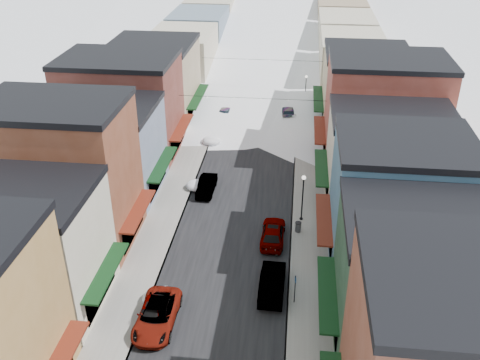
% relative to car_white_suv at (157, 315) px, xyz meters
% --- Properties ---
extents(road, '(10.00, 160.00, 0.01)m').
position_rel_car_white_suv_xyz_m(road, '(3.86, 48.81, -0.77)').
color(road, black).
rests_on(road, ground).
extents(sidewalk_left, '(3.20, 160.00, 0.15)m').
position_rel_car_white_suv_xyz_m(sidewalk_left, '(-2.74, 48.81, -0.70)').
color(sidewalk_left, gray).
rests_on(sidewalk_left, ground).
extents(sidewalk_right, '(3.20, 160.00, 0.15)m').
position_rel_car_white_suv_xyz_m(sidewalk_right, '(10.46, 48.81, -0.70)').
color(sidewalk_right, gray).
rests_on(sidewalk_right, ground).
extents(curb_left, '(0.10, 160.00, 0.15)m').
position_rel_car_white_suv_xyz_m(curb_left, '(-1.19, 48.81, -0.70)').
color(curb_left, slate).
rests_on(curb_left, ground).
extents(curb_right, '(0.10, 160.00, 0.15)m').
position_rel_car_white_suv_xyz_m(curb_right, '(8.91, 48.81, -0.70)').
color(curb_right, slate).
rests_on(curb_right, ground).
extents(bldg_l_cream, '(11.30, 8.20, 9.50)m').
position_rel_car_white_suv_xyz_m(bldg_l_cream, '(-9.33, 1.31, 3.98)').
color(bldg_l_cream, beige).
rests_on(bldg_l_cream, ground).
extents(bldg_l_brick_near, '(12.30, 8.20, 12.50)m').
position_rel_car_white_suv_xyz_m(bldg_l_brick_near, '(-9.83, 9.31, 5.48)').
color(bldg_l_brick_near, brown).
rests_on(bldg_l_brick_near, ground).
extents(bldg_l_grayblue, '(11.30, 9.20, 9.00)m').
position_rel_car_white_suv_xyz_m(bldg_l_grayblue, '(-9.33, 17.81, 3.73)').
color(bldg_l_grayblue, slate).
rests_on(bldg_l_grayblue, ground).
extents(bldg_l_brick_far, '(13.30, 9.20, 11.00)m').
position_rel_car_white_suv_xyz_m(bldg_l_brick_far, '(-10.33, 26.81, 4.73)').
color(bldg_l_brick_far, maroon).
rests_on(bldg_l_brick_far, ground).
extents(bldg_l_tan, '(11.30, 11.20, 10.00)m').
position_rel_car_white_suv_xyz_m(bldg_l_tan, '(-9.33, 36.81, 4.23)').
color(bldg_l_tan, '#9E8868').
rests_on(bldg_l_tan, ground).
extents(bldg_r_green, '(11.30, 9.20, 9.50)m').
position_rel_car_white_suv_xyz_m(bldg_r_green, '(17.05, 0.81, 3.98)').
color(bldg_r_green, '#1B3A25').
rests_on(bldg_r_green, ground).
extents(bldg_r_blue, '(11.30, 9.20, 10.50)m').
position_rel_car_white_suv_xyz_m(bldg_r_blue, '(17.05, 9.81, 4.48)').
color(bldg_r_blue, '#345B76').
rests_on(bldg_r_blue, ground).
extents(bldg_r_cream, '(12.30, 9.20, 9.00)m').
position_rel_car_white_suv_xyz_m(bldg_r_cream, '(17.55, 18.81, 3.73)').
color(bldg_r_cream, beige).
rests_on(bldg_r_cream, ground).
extents(bldg_r_brick_far, '(13.30, 9.20, 11.50)m').
position_rel_car_white_suv_xyz_m(bldg_r_brick_far, '(18.05, 27.81, 4.98)').
color(bldg_r_brick_far, maroon).
rests_on(bldg_r_brick_far, ground).
extents(bldg_r_tan, '(11.30, 11.20, 9.50)m').
position_rel_car_white_suv_xyz_m(bldg_r_tan, '(17.05, 37.81, 3.98)').
color(bldg_r_tan, tan).
rests_on(bldg_r_tan, ground).
extents(distant_blocks, '(34.00, 55.00, 8.00)m').
position_rel_car_white_suv_xyz_m(distant_blocks, '(3.86, 71.81, 3.22)').
color(distant_blocks, gray).
rests_on(distant_blocks, ground).
extents(overhead_cables, '(16.40, 15.04, 0.04)m').
position_rel_car_white_suv_xyz_m(overhead_cables, '(3.86, 36.31, 5.42)').
color(overhead_cables, black).
rests_on(overhead_cables, ground).
extents(car_white_suv, '(2.59, 5.59, 1.55)m').
position_rel_car_white_suv_xyz_m(car_white_suv, '(0.00, 0.00, 0.00)').
color(car_white_suv, silver).
rests_on(car_white_suv, ground).
extents(car_silver_sedan, '(1.82, 4.43, 1.50)m').
position_rel_car_white_suv_xyz_m(car_silver_sedan, '(-0.44, 0.27, -0.03)').
color(car_silver_sedan, '#9FA2A7').
rests_on(car_silver_sedan, ground).
extents(car_dark_hatch, '(1.58, 4.39, 1.44)m').
position_rel_car_white_suv_xyz_m(car_dark_hatch, '(0.36, 18.42, -0.06)').
color(car_dark_hatch, black).
rests_on(car_dark_hatch, ground).
extents(car_silver_wagon, '(2.60, 5.19, 1.45)m').
position_rel_car_white_suv_xyz_m(car_silver_wagon, '(-0.42, 37.05, -0.05)').
color(car_silver_wagon, '#95969C').
rests_on(car_silver_wagon, ground).
extents(car_green_sedan, '(1.88, 5.21, 1.71)m').
position_rel_car_white_suv_xyz_m(car_green_sedan, '(7.69, 4.31, 0.08)').
color(car_green_sedan, black).
rests_on(car_green_sedan, ground).
extents(car_gray_suv, '(2.08, 4.96, 1.68)m').
position_rel_car_white_suv_xyz_m(car_gray_suv, '(7.36, 10.83, 0.06)').
color(car_gray_suv, gray).
rests_on(car_gray_suv, ground).
extents(car_black_sedan, '(2.53, 5.31, 1.49)m').
position_rel_car_white_suv_xyz_m(car_black_sedan, '(7.70, 38.78, -0.03)').
color(car_black_sedan, black).
rests_on(car_black_sedan, ground).
extents(car_lane_silver, '(2.13, 4.73, 1.58)m').
position_rel_car_white_suv_xyz_m(car_lane_silver, '(3.22, 45.74, 0.01)').
color(car_lane_silver, '#9B9EA2').
rests_on(car_lane_silver, ground).
extents(car_lane_white, '(2.74, 5.36, 1.45)m').
position_rel_car_white_suv_xyz_m(car_lane_white, '(4.97, 52.85, -0.05)').
color(car_lane_white, silver).
rests_on(car_lane_white, ground).
extents(parking_sign, '(0.11, 0.32, 2.41)m').
position_rel_car_white_suv_xyz_m(parking_sign, '(9.37, 3.11, 0.78)').
color(parking_sign, black).
rests_on(parking_sign, sidewalk_right).
extents(trash_can, '(0.54, 0.54, 0.91)m').
position_rel_car_white_suv_xyz_m(trash_can, '(9.48, 12.27, -0.16)').
color(trash_can, '#505254').
rests_on(trash_can, sidewalk_right).
extents(streetlamp_near, '(0.37, 0.37, 4.48)m').
position_rel_car_white_suv_xyz_m(streetlamp_near, '(9.75, 14.27, 2.20)').
color(streetlamp_near, black).
rests_on(streetlamp_near, sidewalk_right).
extents(streetlamp_far, '(0.34, 0.34, 4.07)m').
position_rel_car_white_suv_xyz_m(streetlamp_far, '(9.91, 43.81, 1.94)').
color(streetlamp_far, black).
rests_on(streetlamp_far, sidewalk_right).
extents(snow_pile_near, '(2.34, 2.64, 0.99)m').
position_rel_car_white_suv_xyz_m(snow_pile_near, '(-0.42, 2.09, -0.30)').
color(snow_pile_near, white).
rests_on(snow_pile_near, ground).
extents(snow_pile_mid, '(2.34, 2.64, 0.99)m').
position_rel_car_white_suv_xyz_m(snow_pile_mid, '(-0.59, 18.86, -0.30)').
color(snow_pile_mid, white).
rests_on(snow_pile_mid, ground).
extents(snow_pile_far, '(2.22, 2.57, 0.94)m').
position_rel_car_white_suv_xyz_m(snow_pile_far, '(-0.91, 29.61, -0.33)').
color(snow_pile_far, white).
rests_on(snow_pile_far, ground).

